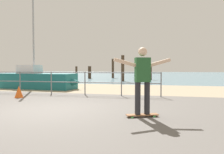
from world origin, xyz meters
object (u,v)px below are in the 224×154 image
object	(u,v)px
skateboard	(142,115)
skateboarder	(142,77)
sailboat	(41,80)
traffic_cone	(19,92)

from	to	relation	value
skateboard	skateboarder	distance (m)	0.95
skateboard	skateboarder	bearing A→B (deg)	175.24
sailboat	skateboard	size ratio (longest dim) A/B	6.91
skateboard	traffic_cone	xyz separation A→B (m)	(-5.25, 2.37, 0.18)
sailboat	traffic_cone	bearing A→B (deg)	-71.05
sailboat	traffic_cone	size ratio (longest dim) A/B	11.23
sailboat	skateboard	world-z (taller)	sailboat
skateboard	skateboarder	xyz separation A→B (m)	(-0.00, 0.00, 0.95)
sailboat	skateboarder	xyz separation A→B (m)	(6.52, -6.07, 0.49)
skateboarder	traffic_cone	size ratio (longest dim) A/B	3.30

